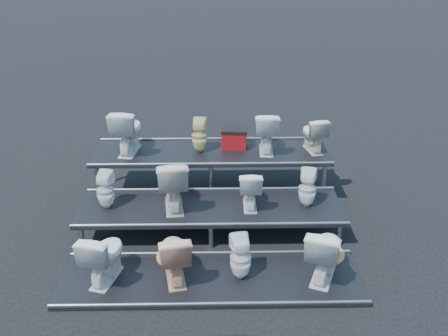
{
  "coord_description": "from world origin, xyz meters",
  "views": [
    {
      "loc": [
        0.08,
        -6.96,
        4.43
      ],
      "look_at": [
        0.21,
        0.1,
        1.09
      ],
      "focal_mm": 40.0,
      "sensor_mm": 36.0,
      "label": 1
    }
  ],
  "objects_px": {
    "toilet_3": "(325,251)",
    "toilet_7": "(307,188)",
    "toilet_5": "(172,183)",
    "toilet_9": "(199,135)",
    "toilet_11": "(313,134)",
    "toilet_8": "(128,130)",
    "toilet_1": "(174,254)",
    "toilet_6": "(250,188)",
    "toilet_2": "(241,257)",
    "toilet_10": "(266,131)",
    "toilet_4": "(105,190)",
    "red_crate": "(234,139)",
    "toilet_0": "(104,255)"
  },
  "relations": [
    {
      "from": "toilet_9",
      "to": "toilet_11",
      "type": "xyz_separation_m",
      "value": [
        2.03,
        0.0,
        0.01
      ]
    },
    {
      "from": "toilet_3",
      "to": "toilet_11",
      "type": "xyz_separation_m",
      "value": [
        0.26,
        2.6,
        0.71
      ]
    },
    {
      "from": "toilet_6",
      "to": "toilet_9",
      "type": "distance_m",
      "value": 1.59
    },
    {
      "from": "toilet_5",
      "to": "toilet_6",
      "type": "bearing_deg",
      "value": 173.06
    },
    {
      "from": "toilet_2",
      "to": "toilet_1",
      "type": "bearing_deg",
      "value": -9.76
    },
    {
      "from": "toilet_4",
      "to": "toilet_9",
      "type": "height_order",
      "value": "toilet_9"
    },
    {
      "from": "toilet_11",
      "to": "toilet_7",
      "type": "bearing_deg",
      "value": 65.19
    },
    {
      "from": "toilet_5",
      "to": "toilet_9",
      "type": "bearing_deg",
      "value": -113.74
    },
    {
      "from": "toilet_8",
      "to": "toilet_11",
      "type": "relative_size",
      "value": 1.28
    },
    {
      "from": "toilet_2",
      "to": "toilet_5",
      "type": "distance_m",
      "value": 1.72
    },
    {
      "from": "toilet_11",
      "to": "red_crate",
      "type": "height_order",
      "value": "toilet_11"
    },
    {
      "from": "toilet_7",
      "to": "toilet_8",
      "type": "relative_size",
      "value": 0.76
    },
    {
      "from": "toilet_10",
      "to": "red_crate",
      "type": "height_order",
      "value": "toilet_10"
    },
    {
      "from": "toilet_0",
      "to": "toilet_4",
      "type": "height_order",
      "value": "toilet_4"
    },
    {
      "from": "toilet_4",
      "to": "red_crate",
      "type": "height_order",
      "value": "red_crate"
    },
    {
      "from": "toilet_10",
      "to": "toilet_8",
      "type": "bearing_deg",
      "value": 3.59
    },
    {
      "from": "toilet_2",
      "to": "toilet_4",
      "type": "xyz_separation_m",
      "value": [
        -2.07,
        1.3,
        0.38
      ]
    },
    {
      "from": "toilet_8",
      "to": "toilet_9",
      "type": "bearing_deg",
      "value": -172.18
    },
    {
      "from": "toilet_3",
      "to": "toilet_4",
      "type": "distance_m",
      "value": 3.49
    },
    {
      "from": "toilet_0",
      "to": "toilet_6",
      "type": "xyz_separation_m",
      "value": [
        2.07,
        1.3,
        0.34
      ]
    },
    {
      "from": "toilet_1",
      "to": "toilet_8",
      "type": "bearing_deg",
      "value": -79.71
    },
    {
      "from": "toilet_9",
      "to": "toilet_8",
      "type": "bearing_deg",
      "value": 6.88
    },
    {
      "from": "red_crate",
      "to": "toilet_9",
      "type": "bearing_deg",
      "value": -159.37
    },
    {
      "from": "toilet_1",
      "to": "toilet_6",
      "type": "bearing_deg",
      "value": -140.87
    },
    {
      "from": "toilet_11",
      "to": "red_crate",
      "type": "relative_size",
      "value": 1.45
    },
    {
      "from": "toilet_7",
      "to": "toilet_10",
      "type": "distance_m",
      "value": 1.48
    },
    {
      "from": "toilet_9",
      "to": "toilet_10",
      "type": "xyz_separation_m",
      "value": [
        1.19,
        0.0,
        0.07
      ]
    },
    {
      "from": "toilet_3",
      "to": "toilet_0",
      "type": "bearing_deg",
      "value": 21.96
    },
    {
      "from": "toilet_0",
      "to": "toilet_11",
      "type": "bearing_deg",
      "value": -125.88
    },
    {
      "from": "toilet_2",
      "to": "toilet_0",
      "type": "bearing_deg",
      "value": -9.76
    },
    {
      "from": "toilet_9",
      "to": "toilet_1",
      "type": "bearing_deg",
      "value": 90.4
    },
    {
      "from": "toilet_3",
      "to": "toilet_11",
      "type": "bearing_deg",
      "value": -73.76
    },
    {
      "from": "toilet_1",
      "to": "toilet_5",
      "type": "distance_m",
      "value": 1.38
    },
    {
      "from": "toilet_2",
      "to": "toilet_10",
      "type": "relative_size",
      "value": 0.87
    },
    {
      "from": "toilet_7",
      "to": "toilet_9",
      "type": "xyz_separation_m",
      "value": [
        -1.74,
        1.3,
        0.39
      ]
    },
    {
      "from": "toilet_3",
      "to": "toilet_7",
      "type": "xyz_separation_m",
      "value": [
        -0.04,
        1.3,
        0.3
      ]
    },
    {
      "from": "toilet_2",
      "to": "toilet_3",
      "type": "distance_m",
      "value": 1.16
    },
    {
      "from": "toilet_3",
      "to": "toilet_9",
      "type": "height_order",
      "value": "toilet_9"
    },
    {
      "from": "toilet_11",
      "to": "red_crate",
      "type": "bearing_deg",
      "value": -19.13
    },
    {
      "from": "toilet_10",
      "to": "toilet_11",
      "type": "bearing_deg",
      "value": -176.41
    },
    {
      "from": "toilet_3",
      "to": "toilet_5",
      "type": "distance_m",
      "value": 2.56
    },
    {
      "from": "toilet_10",
      "to": "toilet_2",
      "type": "bearing_deg",
      "value": 81.12
    },
    {
      "from": "toilet_2",
      "to": "toilet_6",
      "type": "height_order",
      "value": "toilet_6"
    },
    {
      "from": "toilet_10",
      "to": "toilet_11",
      "type": "distance_m",
      "value": 0.84
    },
    {
      "from": "toilet_2",
      "to": "toilet_7",
      "type": "distance_m",
      "value": 1.76
    },
    {
      "from": "toilet_3",
      "to": "toilet_7",
      "type": "distance_m",
      "value": 1.33
    },
    {
      "from": "toilet_6",
      "to": "toilet_8",
      "type": "xyz_separation_m",
      "value": [
        -2.09,
        1.3,
        0.49
      ]
    },
    {
      "from": "toilet_8",
      "to": "toilet_3",
      "type": "bearing_deg",
      "value": 147.27
    },
    {
      "from": "toilet_4",
      "to": "toilet_2",
      "type": "bearing_deg",
      "value": 157.18
    },
    {
      "from": "toilet_4",
      "to": "toilet_9",
      "type": "distance_m",
      "value": 1.99
    }
  ]
}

